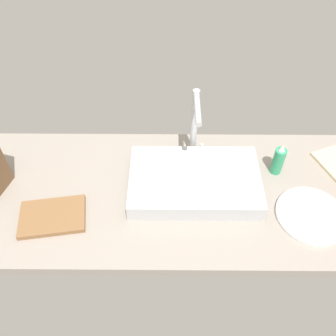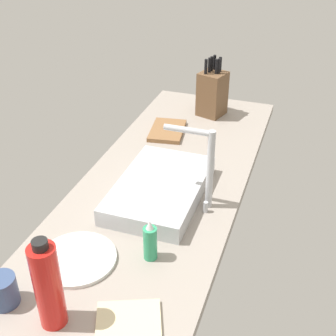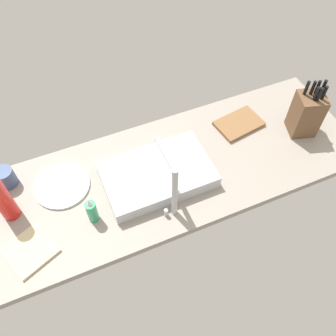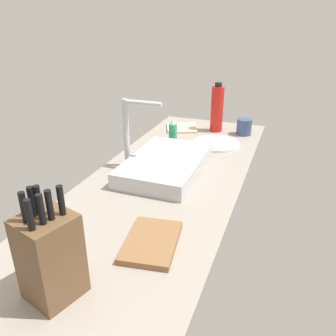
{
  "view_description": "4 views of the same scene",
  "coord_description": "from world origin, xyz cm",
  "px_view_note": "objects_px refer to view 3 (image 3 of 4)",
  "views": [
    {
      "loc": [
        -1.22,
        -78.34,
        104.07
      ],
      "look_at": [
        -1.79,
        3.6,
        11.96
      ],
      "focal_mm": 38.96,
      "sensor_mm": 36.0,
      "label": 1
    },
    {
      "loc": [
        130.15,
        46.99,
        96.71
      ],
      "look_at": [
        -1.54,
        2.04,
        9.95
      ],
      "focal_mm": 48.64,
      "sensor_mm": 36.0,
      "label": 2
    },
    {
      "loc": [
        37.02,
        82.81,
        129.85
      ],
      "look_at": [
        2.61,
        2.18,
        8.66
      ],
      "focal_mm": 38.52,
      "sensor_mm": 36.0,
      "label": 3
    },
    {
      "loc": [
        -112.51,
        -43.37,
        63.57
      ],
      "look_at": [
        -0.35,
        -1.61,
        8.98
      ],
      "focal_mm": 36.8,
      "sensor_mm": 36.0,
      "label": 4
    }
  ],
  "objects_px": {
    "sink_basin": "(157,174)",
    "water_bottle": "(1,198)",
    "soap_bottle": "(92,211)",
    "knife_block": "(306,113)",
    "coffee_mug": "(6,177)",
    "faucet": "(172,184)",
    "cutting_board": "(239,124)",
    "dinner_plate": "(62,185)",
    "dish_towel": "(30,251)"
  },
  "relations": [
    {
      "from": "sink_basin",
      "to": "water_bottle",
      "type": "bearing_deg",
      "value": -6.7
    },
    {
      "from": "cutting_board",
      "to": "dinner_plate",
      "type": "relative_size",
      "value": 0.91
    },
    {
      "from": "faucet",
      "to": "water_bottle",
      "type": "relative_size",
      "value": 1.09
    },
    {
      "from": "cutting_board",
      "to": "dish_towel",
      "type": "xyz_separation_m",
      "value": [
        1.03,
        0.25,
        -0.0
      ]
    },
    {
      "from": "knife_block",
      "to": "cutting_board",
      "type": "distance_m",
      "value": 0.3
    },
    {
      "from": "faucet",
      "to": "cutting_board",
      "type": "bearing_deg",
      "value": -148.6
    },
    {
      "from": "soap_bottle",
      "to": "water_bottle",
      "type": "relative_size",
      "value": 0.52
    },
    {
      "from": "sink_basin",
      "to": "soap_bottle",
      "type": "distance_m",
      "value": 0.31
    },
    {
      "from": "dinner_plate",
      "to": "coffee_mug",
      "type": "xyz_separation_m",
      "value": [
        0.2,
        -0.1,
        0.04
      ]
    },
    {
      "from": "dinner_plate",
      "to": "cutting_board",
      "type": "bearing_deg",
      "value": -179.12
    },
    {
      "from": "sink_basin",
      "to": "dinner_plate",
      "type": "relative_size",
      "value": 1.94
    },
    {
      "from": "water_bottle",
      "to": "knife_block",
      "type": "bearing_deg",
      "value": 176.82
    },
    {
      "from": "sink_basin",
      "to": "soap_bottle",
      "type": "bearing_deg",
      "value": 14.48
    },
    {
      "from": "knife_block",
      "to": "soap_bottle",
      "type": "bearing_deg",
      "value": 20.91
    },
    {
      "from": "soap_bottle",
      "to": "dish_towel",
      "type": "bearing_deg",
      "value": 8.67
    },
    {
      "from": "dinner_plate",
      "to": "coffee_mug",
      "type": "bearing_deg",
      "value": -26.88
    },
    {
      "from": "sink_basin",
      "to": "soap_bottle",
      "type": "height_order",
      "value": "soap_bottle"
    },
    {
      "from": "knife_block",
      "to": "coffee_mug",
      "type": "xyz_separation_m",
      "value": [
        1.3,
        -0.23,
        -0.07
      ]
    },
    {
      "from": "dinner_plate",
      "to": "coffee_mug",
      "type": "height_order",
      "value": "coffee_mug"
    },
    {
      "from": "sink_basin",
      "to": "knife_block",
      "type": "xyz_separation_m",
      "value": [
        -0.72,
        0.0,
        0.08
      ]
    },
    {
      "from": "cutting_board",
      "to": "dinner_plate",
      "type": "xyz_separation_m",
      "value": [
        0.85,
        0.01,
        -0.0
      ]
    },
    {
      "from": "dinner_plate",
      "to": "water_bottle",
      "type": "bearing_deg",
      "value": 13.59
    },
    {
      "from": "dinner_plate",
      "to": "dish_towel",
      "type": "distance_m",
      "value": 0.3
    },
    {
      "from": "water_bottle",
      "to": "dish_towel",
      "type": "distance_m",
      "value": 0.22
    },
    {
      "from": "faucet",
      "to": "cutting_board",
      "type": "distance_m",
      "value": 0.58
    },
    {
      "from": "sink_basin",
      "to": "dinner_plate",
      "type": "bearing_deg",
      "value": -17.64
    },
    {
      "from": "faucet",
      "to": "cutting_board",
      "type": "xyz_separation_m",
      "value": [
        -0.47,
        -0.29,
        -0.16
      ]
    },
    {
      "from": "faucet",
      "to": "soap_bottle",
      "type": "xyz_separation_m",
      "value": [
        0.3,
        -0.08,
        -0.11
      ]
    },
    {
      "from": "soap_bottle",
      "to": "dinner_plate",
      "type": "height_order",
      "value": "soap_bottle"
    },
    {
      "from": "knife_block",
      "to": "dish_towel",
      "type": "height_order",
      "value": "knife_block"
    },
    {
      "from": "faucet",
      "to": "soap_bottle",
      "type": "bearing_deg",
      "value": -14.29
    },
    {
      "from": "coffee_mug",
      "to": "knife_block",
      "type": "bearing_deg",
      "value": 170.12
    },
    {
      "from": "soap_bottle",
      "to": "water_bottle",
      "type": "distance_m",
      "value": 0.33
    },
    {
      "from": "cutting_board",
      "to": "dish_towel",
      "type": "relative_size",
      "value": 1.29
    },
    {
      "from": "soap_bottle",
      "to": "cutting_board",
      "type": "bearing_deg",
      "value": -164.62
    },
    {
      "from": "water_bottle",
      "to": "faucet",
      "type": "bearing_deg",
      "value": 159.34
    },
    {
      "from": "cutting_board",
      "to": "dinner_plate",
      "type": "bearing_deg",
      "value": 0.88
    },
    {
      "from": "soap_bottle",
      "to": "dish_towel",
      "type": "height_order",
      "value": "soap_bottle"
    },
    {
      "from": "soap_bottle",
      "to": "dinner_plate",
      "type": "xyz_separation_m",
      "value": [
        0.08,
        -0.2,
        -0.05
      ]
    },
    {
      "from": "sink_basin",
      "to": "soap_bottle",
      "type": "relative_size",
      "value": 3.29
    },
    {
      "from": "soap_bottle",
      "to": "dinner_plate",
      "type": "bearing_deg",
      "value": -67.84
    },
    {
      "from": "soap_bottle",
      "to": "dish_towel",
      "type": "distance_m",
      "value": 0.26
    },
    {
      "from": "faucet",
      "to": "dinner_plate",
      "type": "height_order",
      "value": "faucet"
    },
    {
      "from": "faucet",
      "to": "sink_basin",
      "type": "bearing_deg",
      "value": -90.59
    },
    {
      "from": "cutting_board",
      "to": "dinner_plate",
      "type": "height_order",
      "value": "cutting_board"
    },
    {
      "from": "water_bottle",
      "to": "coffee_mug",
      "type": "bearing_deg",
      "value": -93.95
    },
    {
      "from": "water_bottle",
      "to": "coffee_mug",
      "type": "relative_size",
      "value": 3.07
    },
    {
      "from": "sink_basin",
      "to": "soap_bottle",
      "type": "xyz_separation_m",
      "value": [
        0.3,
        0.08,
        0.03
      ]
    },
    {
      "from": "sink_basin",
      "to": "dinner_plate",
      "type": "distance_m",
      "value": 0.4
    },
    {
      "from": "knife_block",
      "to": "coffee_mug",
      "type": "height_order",
      "value": "knife_block"
    }
  ]
}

